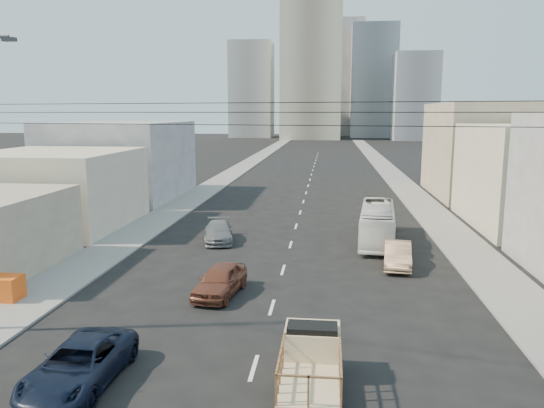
% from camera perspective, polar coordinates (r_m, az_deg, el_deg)
% --- Properties ---
extents(ground, '(420.00, 420.00, 0.00)m').
position_cam_1_polar(ground, '(18.07, -2.92, -20.06)').
color(ground, black).
rests_on(ground, ground).
extents(sidewalk_left, '(3.50, 180.00, 0.12)m').
position_cam_1_polar(sidewalk_left, '(87.11, -3.31, 3.91)').
color(sidewalk_left, gray).
rests_on(sidewalk_left, ground).
extents(sidewalk_right, '(3.50, 180.00, 0.12)m').
position_cam_1_polar(sidewalk_right, '(86.42, 12.28, 3.66)').
color(sidewalk_right, gray).
rests_on(sidewalk_right, ground).
extents(lane_dashes, '(0.15, 104.00, 0.01)m').
position_cam_1_polar(lane_dashes, '(69.09, 4.01, 2.32)').
color(lane_dashes, silver).
rests_on(lane_dashes, ground).
extents(flatbed_pickup, '(1.95, 4.41, 1.90)m').
position_cam_1_polar(flatbed_pickup, '(17.99, 4.24, -16.26)').
color(flatbed_pickup, beige).
rests_on(flatbed_pickup, ground).
extents(navy_pickup, '(2.50, 5.24, 1.44)m').
position_cam_1_polar(navy_pickup, '(19.50, -20.02, -15.91)').
color(navy_pickup, black).
rests_on(navy_pickup, ground).
extents(city_bus, '(3.13, 9.72, 2.66)m').
position_cam_1_polar(city_bus, '(37.91, 11.26, -2.04)').
color(city_bus, white).
rests_on(city_bus, ground).
extents(sedan_brown, '(2.42, 4.65, 1.51)m').
position_cam_1_polar(sedan_brown, '(26.73, -5.60, -8.18)').
color(sedan_brown, brown).
rests_on(sedan_brown, ground).
extents(sedan_tan, '(1.98, 4.52, 1.45)m').
position_cam_1_polar(sedan_tan, '(32.20, 13.36, -5.34)').
color(sedan_tan, tan).
rests_on(sedan_tan, ground).
extents(sedan_grey, '(2.81, 5.00, 1.37)m').
position_cam_1_polar(sedan_grey, '(37.62, -5.76, -3.00)').
color(sedan_grey, slate).
rests_on(sedan_grey, ground).
extents(overhead_wires, '(23.01, 5.02, 0.72)m').
position_cam_1_polar(overhead_wires, '(17.15, -2.39, 9.72)').
color(overhead_wires, black).
rests_on(overhead_wires, ground).
extents(crate_stack, '(1.80, 1.20, 1.14)m').
position_cam_1_polar(crate_stack, '(28.85, -27.07, -8.02)').
color(crate_stack, '#F35916').
rests_on(crate_stack, sidewalk_left).
extents(bldg_right_far, '(12.00, 16.00, 10.00)m').
position_cam_1_polar(bldg_right_far, '(62.10, 22.59, 5.38)').
color(bldg_right_far, tan).
rests_on(bldg_right_far, ground).
extents(bldg_left_mid, '(11.00, 12.00, 6.00)m').
position_cam_1_polar(bldg_left_mid, '(45.35, -22.26, 1.49)').
color(bldg_left_mid, beige).
rests_on(bldg_left_mid, ground).
extents(bldg_left_far, '(12.00, 16.00, 8.00)m').
position_cam_1_polar(bldg_left_far, '(58.96, -15.86, 4.59)').
color(bldg_left_far, gray).
rests_on(bldg_left_far, ground).
extents(high_rise_tower, '(20.00, 20.00, 60.00)m').
position_cam_1_polar(high_rise_tower, '(186.76, 4.30, 16.25)').
color(high_rise_tower, gray).
rests_on(high_rise_tower, ground).
extents(midrise_ne, '(16.00, 16.00, 40.00)m').
position_cam_1_polar(midrise_ne, '(201.36, 10.84, 12.78)').
color(midrise_ne, gray).
rests_on(midrise_ne, ground).
extents(midrise_nw, '(15.00, 15.00, 34.00)m').
position_cam_1_polar(midrise_nw, '(197.69, -2.18, 12.13)').
color(midrise_nw, gray).
rests_on(midrise_nw, ground).
extents(midrise_back, '(18.00, 18.00, 44.00)m').
position_cam_1_polar(midrise_back, '(215.88, 7.27, 13.20)').
color(midrise_back, gray).
rests_on(midrise_back, ground).
extents(midrise_east, '(14.00, 14.00, 28.00)m').
position_cam_1_polar(midrise_east, '(182.61, 15.10, 11.06)').
color(midrise_east, gray).
rests_on(midrise_east, ground).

